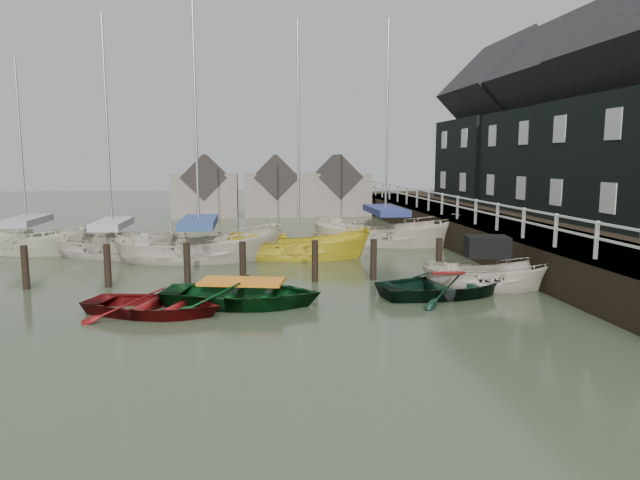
{
  "coord_description": "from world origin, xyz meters",
  "views": [
    {
      "loc": [
        -0.98,
        -15.66,
        4.11
      ],
      "look_at": [
        1.38,
        3.05,
        1.4
      ],
      "focal_mm": 32.0,
      "sensor_mm": 36.0,
      "label": 1
    }
  ],
  "objects": [
    {
      "name": "rowboat_green",
      "position": [
        -1.2,
        0.16,
        0.0
      ],
      "size": [
        5.07,
        4.1,
        0.93
      ],
      "primitive_type": "imported",
      "rotation": [
        0.0,
        0.0,
        1.35
      ],
      "color": "black",
      "rests_on": "ground"
    },
    {
      "name": "ground",
      "position": [
        0.0,
        0.0,
        0.0
      ],
      "size": [
        120.0,
        120.0,
        0.0
      ],
      "primitive_type": "plane",
      "color": "#2A3421",
      "rests_on": "ground"
    },
    {
      "name": "sailboat_b",
      "position": [
        -2.98,
        7.63,
        0.06
      ],
      "size": [
        6.84,
        2.75,
        11.37
      ],
      "rotation": [
        0.0,
        0.0,
        1.54
      ],
      "color": "beige",
      "rests_on": "ground"
    },
    {
      "name": "motorboat",
      "position": [
        6.49,
        1.16,
        0.1
      ],
      "size": [
        4.35,
        2.3,
        2.47
      ],
      "rotation": [
        0.0,
        0.0,
        1.38
      ],
      "color": "beige",
      "rests_on": "ground"
    },
    {
      "name": "far_sheds",
      "position": [
        0.83,
        26.0,
        1.86
      ],
      "size": [
        14.0,
        4.08,
        4.39
      ],
      "color": "#665B51",
      "rests_on": "ground"
    },
    {
      "name": "rowboat_dkgreen",
      "position": [
        4.96,
        0.57,
        0.0
      ],
      "size": [
        4.72,
        3.71,
        0.89
      ],
      "primitive_type": "imported",
      "rotation": [
        0.0,
        0.0,
        1.73
      ],
      "color": "black",
      "rests_on": "ground"
    },
    {
      "name": "sailboat_a",
      "position": [
        -6.68,
        9.02,
        0.07
      ],
      "size": [
        6.32,
        4.44,
        11.01
      ],
      "rotation": [
        0.0,
        0.0,
        1.15
      ],
      "color": "beige",
      "rests_on": "ground"
    },
    {
      "name": "rowboat_red",
      "position": [
        -3.52,
        -0.51,
        0.0
      ],
      "size": [
        4.47,
        3.82,
        0.78
      ],
      "primitive_type": "imported",
      "rotation": [
        0.0,
        0.0,
        1.22
      ],
      "color": "#600D0E",
      "rests_on": "ground"
    },
    {
      "name": "sailboat_c",
      "position": [
        1.07,
        7.71,
        0.01
      ],
      "size": [
        6.22,
        3.07,
        10.67
      ],
      "rotation": [
        0.0,
        0.0,
        1.43
      ],
      "color": "gold",
      "rests_on": "ground"
    },
    {
      "name": "quay_houses",
      "position": [
        14.99,
        8.66,
        5.68
      ],
      "size": [
        6.52,
        28.14,
        10.01
      ],
      "color": "black",
      "rests_on": "ground"
    },
    {
      "name": "sailboat_e",
      "position": [
        -10.61,
        10.45,
        0.06
      ],
      "size": [
        6.49,
        4.52,
        9.43
      ],
      "rotation": [
        0.0,
        0.0,
        1.16
      ],
      "color": "beige",
      "rests_on": "ground"
    },
    {
      "name": "sailboat_d",
      "position": [
        5.54,
        10.93,
        0.06
      ],
      "size": [
        7.66,
        5.32,
        11.82
      ],
      "rotation": [
        0.0,
        0.0,
        1.16
      ],
      "color": "beige",
      "rests_on": "ground"
    },
    {
      "name": "mooring_pilings",
      "position": [
        -1.11,
        3.0,
        0.5
      ],
      "size": [
        13.72,
        0.22,
        1.8
      ],
      "color": "black",
      "rests_on": "ground"
    },
    {
      "name": "pier",
      "position": [
        9.48,
        10.0,
        0.71
      ],
      "size": [
        3.04,
        32.0,
        2.7
      ],
      "color": "black",
      "rests_on": "ground"
    },
    {
      "name": "land_strip",
      "position": [
        15.0,
        10.0,
        0.0
      ],
      "size": [
        14.0,
        38.0,
        1.5
      ],
      "primitive_type": "cube",
      "color": "black",
      "rests_on": "ground"
    }
  ]
}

